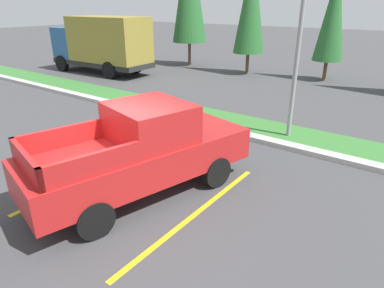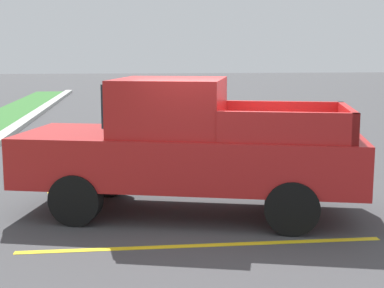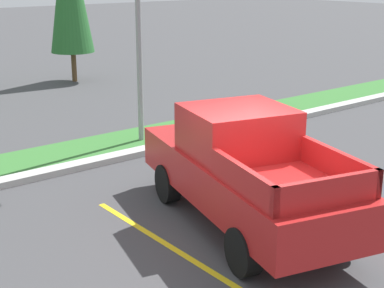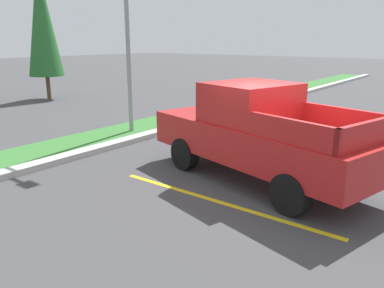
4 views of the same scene
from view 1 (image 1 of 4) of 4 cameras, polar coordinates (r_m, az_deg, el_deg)
ground_plane at (r=8.10m, az=-11.84°, el=-8.60°), size 120.00×120.00×0.00m
parking_line_near at (r=9.23m, az=-15.27°, el=-4.82°), size 0.12×4.80×0.01m
parking_line_far at (r=7.33m, az=0.59°, el=-11.68°), size 0.12×4.80×0.01m
curb_strip at (r=11.61m, az=6.54°, el=2.02°), size 56.00×0.40×0.15m
grass_median at (r=12.54m, az=9.07°, el=3.24°), size 56.00×1.80×0.06m
pickup_truck_main at (r=7.74m, az=-8.43°, el=-1.19°), size 3.15×5.53×2.10m
cargo_truck_distant at (r=22.58m, az=-14.91°, el=16.12°), size 6.89×2.73×3.40m
street_light at (r=10.86m, az=17.82°, el=20.60°), size 0.24×1.49×6.77m
cypress_tree_left_inner at (r=21.71m, az=9.93°, el=22.61°), size 1.87×1.87×7.19m
cypress_tree_center at (r=20.92m, az=22.75°, el=19.79°), size 1.63×1.63×6.26m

